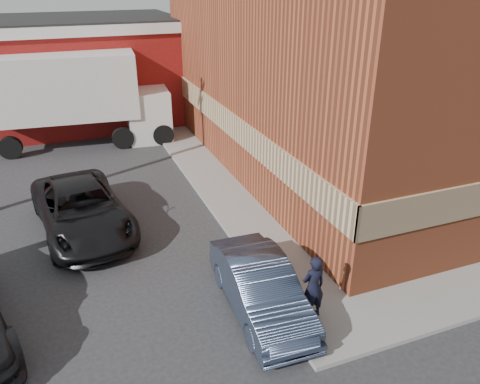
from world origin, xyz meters
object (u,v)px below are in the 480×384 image
object	(u,v)px
man	(313,287)
box_truck	(82,93)
suv_a	(82,210)
sedan	(261,288)
warehouse	(30,73)
brick_building	(381,51)

from	to	relation	value
man	box_truck	bearing A→B (deg)	-77.76
box_truck	suv_a	bearing A→B (deg)	-90.50
man	sedan	size ratio (longest dim) A/B	0.40
sedan	suv_a	world-z (taller)	suv_a
man	warehouse	bearing A→B (deg)	-74.82
warehouse	box_truck	distance (m)	5.28
sedan	box_truck	bearing A→B (deg)	103.56
warehouse	box_truck	world-z (taller)	warehouse
warehouse	suv_a	world-z (taller)	warehouse
man	box_truck	world-z (taller)	box_truck
warehouse	brick_building	bearing A→B (deg)	-37.20
warehouse	suv_a	size ratio (longest dim) A/B	2.91
warehouse	suv_a	xyz separation A→B (m)	(1.41, -13.68, -2.03)
man	brick_building	bearing A→B (deg)	-133.72
brick_building	man	distance (m)	12.95
man	box_truck	size ratio (longest dim) A/B	0.18
brick_building	warehouse	size ratio (longest dim) A/B	1.12
brick_building	suv_a	size ratio (longest dim) A/B	3.25
brick_building	box_truck	xyz separation A→B (m)	(-12.18, 6.26, -2.15)
box_truck	warehouse	bearing A→B (deg)	121.30
warehouse	box_truck	size ratio (longest dim) A/B	1.79
suv_a	box_truck	distance (m)	9.15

